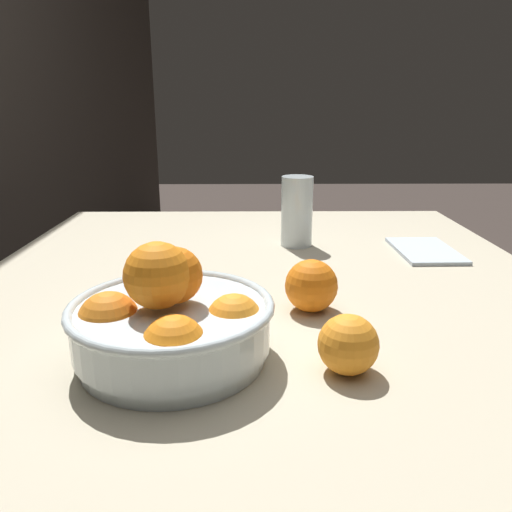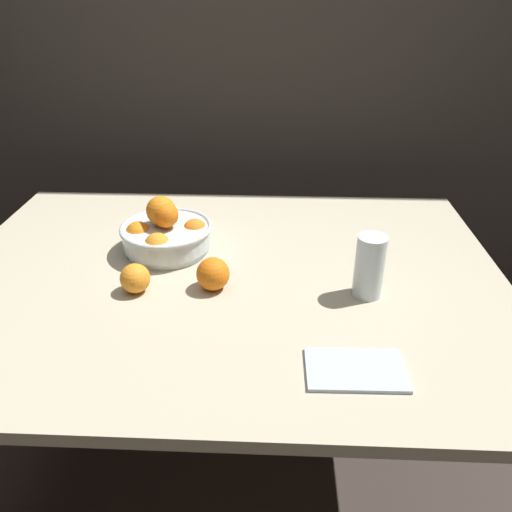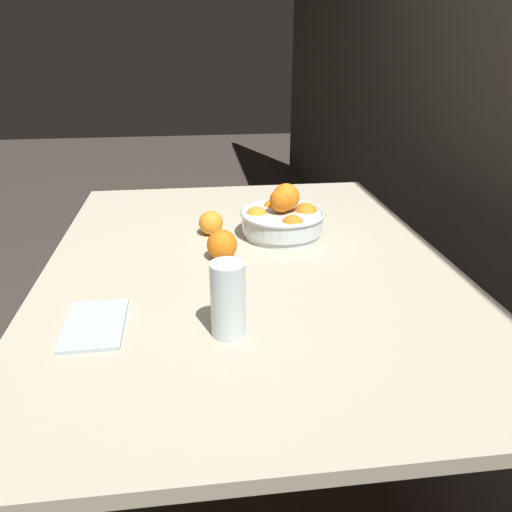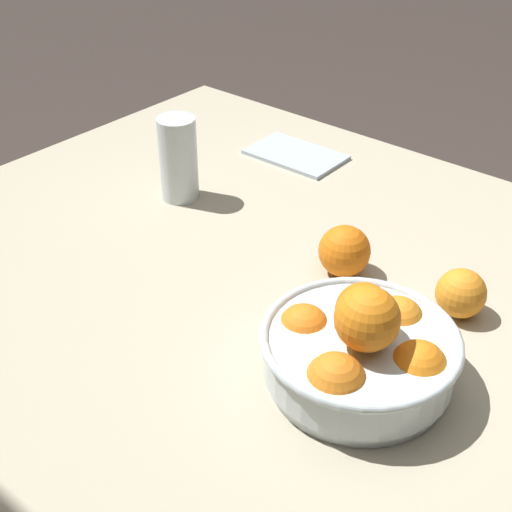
% 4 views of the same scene
% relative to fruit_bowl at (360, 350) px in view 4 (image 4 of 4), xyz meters
% --- Properties ---
extents(dining_table, '(1.45, 1.07, 0.74)m').
position_rel_fruit_bowl_xyz_m(dining_table, '(0.17, -0.12, -0.12)').
color(dining_table, '#B7AD93').
rests_on(dining_table, ground_plane).
extents(fruit_bowl, '(0.25, 0.25, 0.16)m').
position_rel_fruit_bowl_xyz_m(fruit_bowl, '(0.00, 0.00, 0.00)').
color(fruit_bowl, silver).
rests_on(fruit_bowl, dining_table).
extents(juice_glass, '(0.07, 0.07, 0.16)m').
position_rel_fruit_bowl_xyz_m(juice_glass, '(0.53, -0.20, 0.02)').
color(juice_glass, '#F4A314').
rests_on(juice_glass, dining_table).
extents(orange_loose_near_bowl, '(0.07, 0.07, 0.07)m').
position_rel_fruit_bowl_xyz_m(orange_loose_near_bowl, '(-0.03, -0.21, -0.02)').
color(orange_loose_near_bowl, orange).
rests_on(orange_loose_near_bowl, dining_table).
extents(orange_loose_front, '(0.08, 0.08, 0.08)m').
position_rel_fruit_bowl_xyz_m(orange_loose_front, '(0.15, -0.19, -0.01)').
color(orange_loose_front, orange).
rests_on(orange_loose_front, dining_table).
extents(napkin, '(0.20, 0.12, 0.01)m').
position_rel_fruit_bowl_xyz_m(napkin, '(0.46, -0.48, -0.05)').
color(napkin, silver).
rests_on(napkin, dining_table).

